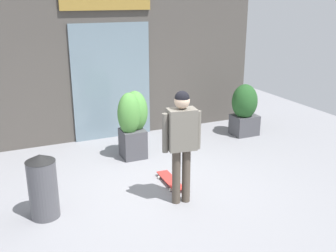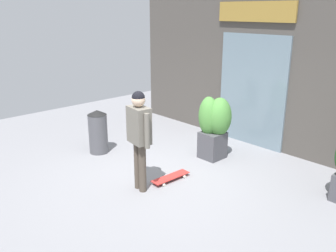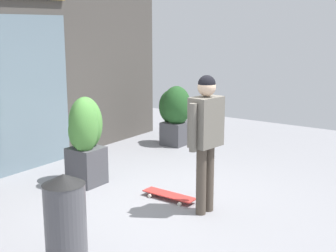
{
  "view_description": "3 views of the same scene",
  "coord_description": "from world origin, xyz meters",
  "px_view_note": "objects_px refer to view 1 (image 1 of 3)",
  "views": [
    {
      "loc": [
        -2.33,
        -5.47,
        3.08
      ],
      "look_at": [
        0.18,
        0.14,
        1.06
      ],
      "focal_mm": 42.36,
      "sensor_mm": 36.0,
      "label": 1
    },
    {
      "loc": [
        4.66,
        -4.04,
        3.05
      ],
      "look_at": [
        0.18,
        0.14,
        1.06
      ],
      "focal_mm": 38.37,
      "sensor_mm": 36.0,
      "label": 2
    },
    {
      "loc": [
        -4.79,
        -3.32,
        2.38
      ],
      "look_at": [
        0.18,
        0.14,
        1.06
      ],
      "focal_mm": 49.6,
      "sensor_mm": 36.0,
      "label": 3
    }
  ],
  "objects_px": {
    "skateboard": "(170,180)",
    "trash_bin": "(43,186)",
    "planter_box_right": "(244,107)",
    "skateboarder": "(182,136)",
    "planter_box_left": "(132,120)"
  },
  "relations": [
    {
      "from": "skateboard",
      "to": "trash_bin",
      "type": "relative_size",
      "value": 0.83
    },
    {
      "from": "planter_box_right",
      "to": "trash_bin",
      "type": "relative_size",
      "value": 1.23
    },
    {
      "from": "skateboarder",
      "to": "planter_box_left",
      "type": "distance_m",
      "value": 2.09
    },
    {
      "from": "skateboard",
      "to": "trash_bin",
      "type": "height_order",
      "value": "trash_bin"
    },
    {
      "from": "planter_box_left",
      "to": "planter_box_right",
      "type": "xyz_separation_m",
      "value": [
        2.78,
        0.23,
        -0.1
      ]
    },
    {
      "from": "skateboard",
      "to": "trash_bin",
      "type": "distance_m",
      "value": 2.16
    },
    {
      "from": "planter_box_right",
      "to": "planter_box_left",
      "type": "bearing_deg",
      "value": -175.21
    },
    {
      "from": "skateboard",
      "to": "planter_box_left",
      "type": "xyz_separation_m",
      "value": [
        -0.18,
        1.42,
        0.71
      ]
    },
    {
      "from": "skateboard",
      "to": "planter_box_right",
      "type": "relative_size",
      "value": 0.67
    },
    {
      "from": "planter_box_left",
      "to": "trash_bin",
      "type": "height_order",
      "value": "planter_box_left"
    },
    {
      "from": "skateboard",
      "to": "planter_box_right",
      "type": "height_order",
      "value": "planter_box_right"
    },
    {
      "from": "planter_box_left",
      "to": "trash_bin",
      "type": "xyz_separation_m",
      "value": [
        -1.93,
        -1.64,
        -0.28
      ]
    },
    {
      "from": "planter_box_left",
      "to": "planter_box_right",
      "type": "bearing_deg",
      "value": 4.79
    },
    {
      "from": "skateboarder",
      "to": "planter_box_right",
      "type": "height_order",
      "value": "skateboarder"
    },
    {
      "from": "skateboarder",
      "to": "skateboard",
      "type": "relative_size",
      "value": 2.21
    }
  ]
}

